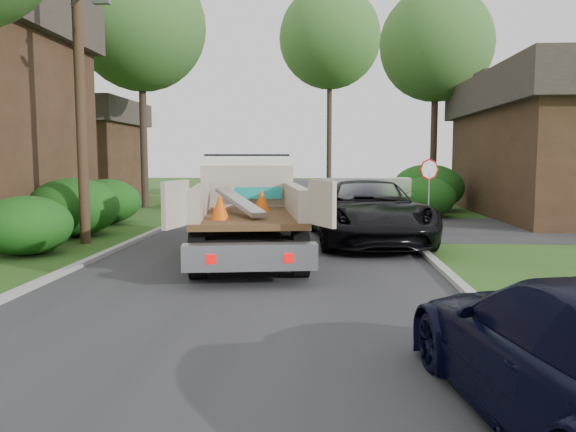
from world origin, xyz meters
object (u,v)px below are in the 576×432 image
(house_left_far, at_px, (72,149))
(flatbed_truck, at_px, (247,199))
(stop_sign, at_px, (429,179))
(tree_right_far, at_px, (436,45))
(tree_center_far, at_px, (330,38))
(black_pickup, at_px, (367,211))
(tree_left_far, at_px, (141,26))
(utility_pole, at_px, (79,64))

(house_left_far, bearing_deg, flatbed_truck, -54.58)
(stop_sign, relative_size, tree_right_far, 0.22)
(tree_center_far, xyz_separation_m, black_pickup, (0.78, -24.24, -10.05))
(flatbed_truck, distance_m, black_pickup, 3.89)
(tree_left_far, height_order, black_pickup, tree_left_far)
(black_pickup, bearing_deg, house_left_far, 129.74)
(tree_center_far, bearing_deg, tree_right_far, -61.19)
(utility_pole, distance_m, black_pickup, 9.31)
(house_left_far, distance_m, tree_left_far, 9.81)
(house_left_far, xyz_separation_m, tree_left_far, (6.00, -5.00, 5.93))
(house_left_far, xyz_separation_m, black_pickup, (16.28, -16.24, -2.12))
(tree_right_far, height_order, tree_center_far, tree_center_far)
(house_left_far, bearing_deg, tree_right_far, -5.44)
(black_pickup, bearing_deg, flatbed_truck, -154.35)
(tree_right_far, bearing_deg, house_left_far, 174.56)
(tree_right_far, relative_size, tree_center_far, 0.79)
(tree_center_far, xyz_separation_m, flatbed_truck, (-2.54, -26.23, -9.56))
(stop_sign, bearing_deg, tree_left_far, 147.79)
(utility_pole, relative_size, house_left_far, 1.32)
(stop_sign, height_order, tree_center_far, tree_center_far)
(tree_left_far, bearing_deg, black_pickup, -47.58)
(house_left_far, xyz_separation_m, tree_center_far, (15.50, 8.00, 7.93))
(tree_left_far, bearing_deg, stop_sign, -32.21)
(tree_left_far, bearing_deg, tree_right_far, 11.31)
(house_left_far, xyz_separation_m, flatbed_truck, (12.96, -18.23, -1.64))
(tree_left_far, height_order, tree_right_far, tree_left_far)
(tree_right_far, xyz_separation_m, black_pickup, (-4.72, -14.24, -7.55))
(utility_pole, xyz_separation_m, tree_center_far, (7.48, 25.02, 5.81))
(flatbed_truck, bearing_deg, utility_pole, 158.18)
(tree_center_far, bearing_deg, tree_left_far, -126.16)
(house_left_far, relative_size, flatbed_truck, 1.05)
(stop_sign, relative_size, flatbed_truck, 0.34)
(utility_pole, distance_m, flatbed_truck, 6.33)
(black_pickup, bearing_deg, tree_right_far, 66.33)
(utility_pole, xyz_separation_m, black_pickup, (8.26, 0.78, -4.24))
(stop_sign, relative_size, black_pickup, 0.37)
(utility_pole, relative_size, tree_left_far, 0.82)
(tree_right_far, xyz_separation_m, flatbed_truck, (-8.04, -16.23, -7.06))
(utility_pole, relative_size, tree_center_far, 0.68)
(stop_sign, height_order, utility_pole, utility_pole)
(tree_center_far, bearing_deg, black_pickup, -88.17)
(flatbed_truck, bearing_deg, stop_sign, 34.32)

